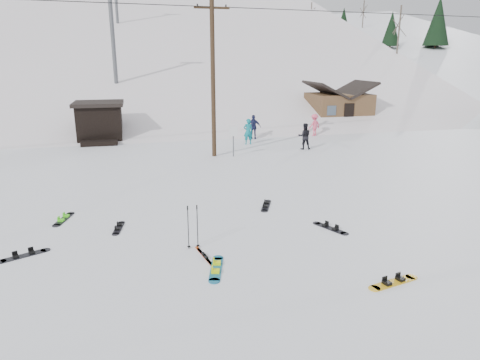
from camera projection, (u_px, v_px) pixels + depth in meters
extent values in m
plane|color=white|center=(233.00, 263.00, 12.41)|extent=(200.00, 200.00, 0.00)
cube|color=white|center=(156.00, 175.00, 67.09)|extent=(60.00, 85.24, 65.97)
cube|color=white|center=(390.00, 162.00, 70.77)|extent=(45.66, 93.98, 54.59)
cylinder|color=#3A2819|center=(213.00, 80.00, 24.70)|extent=(0.26, 0.26, 9.00)
cube|color=#3A2819|center=(212.00, 8.00, 23.62)|extent=(2.00, 0.12, 0.12)
cylinder|color=black|center=(212.00, 5.00, 23.59)|extent=(0.08, 0.08, 0.12)
cylinder|color=#595B60|center=(233.00, 142.00, 25.57)|extent=(0.07, 0.07, 1.80)
cube|color=white|center=(233.00, 131.00, 25.35)|extent=(0.50, 0.04, 0.60)
cube|color=black|center=(100.00, 123.00, 30.54)|extent=(3.00, 3.00, 2.50)
cube|color=black|center=(98.00, 104.00, 30.17)|extent=(3.40, 3.40, 0.25)
cube|color=black|center=(100.00, 143.00, 29.17)|extent=(2.40, 1.20, 0.30)
cylinder|color=#595B60|center=(113.00, 40.00, 37.52)|extent=(0.36, 0.36, 8.00)
cube|color=brown|center=(338.00, 109.00, 37.86)|extent=(5.00, 4.00, 2.70)
cube|color=black|center=(325.00, 90.00, 37.08)|extent=(2.69, 4.40, 1.43)
cube|color=black|center=(353.00, 89.00, 37.69)|extent=(2.69, 4.40, 1.43)
cube|color=black|center=(349.00, 115.00, 36.04)|extent=(0.90, 0.06, 1.90)
cube|color=#176E96|center=(216.00, 269.00, 12.06)|extent=(0.66, 1.40, 0.03)
cylinder|color=#176E96|center=(218.00, 258.00, 12.71)|extent=(0.31, 0.31, 0.03)
cylinder|color=#176E96|center=(214.00, 281.00, 11.40)|extent=(0.31, 0.31, 0.03)
cube|color=#DBEC0C|center=(217.00, 263.00, 12.28)|extent=(0.26, 0.22, 0.09)
cube|color=#DBEC0C|center=(215.00, 271.00, 11.81)|extent=(0.26, 0.22, 0.09)
cube|color=#C34514|center=(206.00, 258.00, 12.72)|extent=(0.37, 1.42, 0.02)
cube|color=black|center=(206.00, 257.00, 12.71)|extent=(0.12, 0.27, 0.06)
cube|color=#C34514|center=(204.00, 256.00, 12.85)|extent=(0.37, 1.42, 0.02)
cube|color=black|center=(204.00, 255.00, 12.84)|extent=(0.12, 0.27, 0.06)
cylinder|color=black|center=(188.00, 228.00, 13.18)|extent=(0.03, 0.03, 1.37)
cylinder|color=black|center=(189.00, 246.00, 13.36)|extent=(0.10, 0.10, 0.01)
cylinder|color=black|center=(187.00, 208.00, 13.00)|extent=(0.04, 0.04, 0.13)
cylinder|color=black|center=(197.00, 227.00, 13.25)|extent=(0.03, 0.03, 1.37)
cylinder|color=black|center=(198.00, 245.00, 13.42)|extent=(0.10, 0.10, 0.01)
cylinder|color=black|center=(197.00, 207.00, 13.07)|extent=(0.04, 0.04, 0.13)
cube|color=black|center=(24.00, 256.00, 12.86)|extent=(1.23, 0.78, 0.03)
cylinder|color=black|center=(45.00, 250.00, 13.23)|extent=(0.28, 0.28, 0.03)
cylinder|color=black|center=(1.00, 262.00, 12.49)|extent=(0.28, 0.28, 0.03)
cube|color=black|center=(32.00, 252.00, 12.98)|extent=(0.22, 0.25, 0.08)
cube|color=black|center=(16.00, 256.00, 12.71)|extent=(0.22, 0.25, 0.08)
cube|color=black|center=(119.00, 228.00, 14.94)|extent=(0.42, 1.10, 0.02)
cylinder|color=black|center=(122.00, 222.00, 15.45)|extent=(0.25, 0.25, 0.02)
cylinder|color=black|center=(115.00, 234.00, 14.42)|extent=(0.25, 0.25, 0.02)
cube|color=black|center=(120.00, 225.00, 15.11)|extent=(0.19, 0.16, 0.07)
cube|color=black|center=(117.00, 229.00, 14.74)|extent=(0.19, 0.16, 0.07)
cube|color=black|center=(64.00, 219.00, 15.75)|extent=(0.60, 1.26, 0.03)
cylinder|color=black|center=(71.00, 213.00, 16.34)|extent=(0.28, 0.28, 0.03)
cylinder|color=black|center=(56.00, 226.00, 15.16)|extent=(0.28, 0.28, 0.03)
cube|color=#4DF11C|center=(66.00, 216.00, 15.95)|extent=(0.24, 0.20, 0.08)
cube|color=#4DF11C|center=(61.00, 220.00, 15.52)|extent=(0.24, 0.20, 0.08)
cube|color=black|center=(330.00, 228.00, 14.92)|extent=(0.79, 1.23, 0.03)
cylinder|color=black|center=(345.00, 234.00, 14.47)|extent=(0.28, 0.28, 0.03)
cylinder|color=black|center=(317.00, 223.00, 15.38)|extent=(0.28, 0.28, 0.03)
cube|color=black|center=(335.00, 229.00, 14.74)|extent=(0.25, 0.22, 0.08)
cube|color=black|center=(325.00, 225.00, 15.07)|extent=(0.25, 0.22, 0.08)
cube|color=yellow|center=(393.00, 283.00, 11.32)|extent=(1.36, 0.60, 0.03)
cylinder|color=yellow|center=(411.00, 277.00, 11.60)|extent=(0.31, 0.31, 0.03)
cylinder|color=yellow|center=(374.00, 288.00, 11.03)|extent=(0.31, 0.31, 0.03)
cube|color=black|center=(400.00, 279.00, 11.40)|extent=(0.21, 0.25, 0.09)
cube|color=black|center=(387.00, 283.00, 11.20)|extent=(0.21, 0.25, 0.09)
cube|color=black|center=(266.00, 206.00, 17.18)|extent=(0.74, 1.23, 0.02)
cylinder|color=black|center=(268.00, 201.00, 17.75)|extent=(0.28, 0.28, 0.02)
cylinder|color=black|center=(264.00, 211.00, 16.60)|extent=(0.28, 0.28, 0.02)
cube|color=black|center=(267.00, 203.00, 17.37)|extent=(0.24, 0.22, 0.08)
cube|color=black|center=(265.00, 206.00, 16.96)|extent=(0.24, 0.22, 0.08)
imported|color=#0D7885|center=(248.00, 131.00, 29.20)|extent=(0.64, 0.43, 1.76)
imported|color=black|center=(304.00, 136.00, 27.60)|extent=(0.95, 0.81, 1.70)
imported|color=#F8577A|center=(314.00, 125.00, 32.43)|extent=(1.22, 0.97, 1.65)
imported|color=#1D2148|center=(254.00, 127.00, 31.07)|extent=(1.11, 0.70, 1.76)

